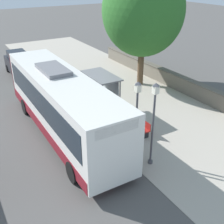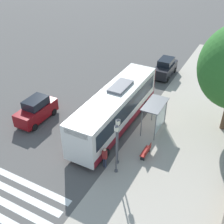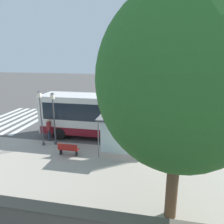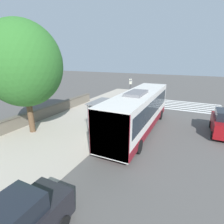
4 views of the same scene
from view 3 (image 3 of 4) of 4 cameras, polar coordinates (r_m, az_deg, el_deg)
The scene contains 11 objects.
ground_plane at distance 16.34m, azimuth 6.82°, elevation -9.45°, with size 120.00×120.00×0.00m, color #514F4C.
sidewalk_plaza at distance 12.38m, azimuth 4.98°, elevation -17.89°, with size 9.00×44.00×0.02m.
crosswalk_stripes at distance 25.43m, azimuth -23.59°, elevation -1.69°, with size 9.00×5.25×0.01m.
bus at distance 17.59m, azimuth 0.18°, elevation -0.89°, with size 2.70×11.72×3.72m.
bus_shelter at distance 14.29m, azimuth 1.87°, elevation -3.65°, with size 1.50×2.88×2.67m.
pedestrian at distance 17.96m, azimuth -16.17°, elevation -3.99°, with size 0.34×0.24×1.81m.
bench at distance 15.29m, azimuth -11.38°, elevation -9.49°, with size 0.40×1.41×0.88m.
street_lamp_near at distance 16.78m, azimuth -18.07°, elevation -0.41°, with size 0.28×0.28×4.20m.
street_lamp_far at distance 16.69m, azimuth -14.97°, elevation -0.56°, with size 0.28×0.28×4.04m.
shade_tree at distance 8.30m, azimuth 17.46°, elevation 7.87°, with size 6.16×6.16×9.18m.
parked_car_far_lane at distance 24.68m, azimuth -2.24°, elevation 1.58°, with size 1.82×4.12×2.17m.
Camera 3 is at (-14.87, -1.05, 6.69)m, focal length 35.00 mm.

